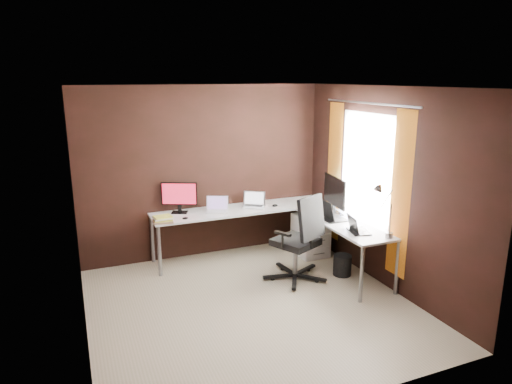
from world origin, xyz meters
The scene contains 15 objects.
room centered at (0.34, 0.07, 1.28)m, with size 3.60×3.60×2.50m.
desk centered at (0.84, 1.04, 0.68)m, with size 2.65×2.25×0.73m.
drawer_pedestal centered at (1.43, 1.15, 0.30)m, with size 0.42×0.50×0.60m, color white.
monitor_left centered at (-0.42, 1.64, 0.98)m, with size 0.47×0.24×0.44m.
monitor_right centered at (1.57, 0.75, 1.03)m, with size 0.19×0.65×0.53m.
laptop_white centered at (0.09, 1.50, 0.78)m, with size 0.37×0.32×0.21m.
laptop_silver centered at (0.66, 1.53, 0.78)m, with size 0.40×0.37×0.22m.
laptop_black_big centered at (1.38, 0.58, 0.79)m, with size 0.30×0.42×0.28m.
laptop_black_small centered at (1.41, -0.03, 0.78)m, with size 0.29×0.36×0.21m.
book_stack centered at (-0.73, 1.30, 0.77)m, with size 0.28×0.23×0.08m.
mouse_left centered at (-0.43, 1.30, 0.75)m, with size 0.08×0.05×0.03m, color black.
mouse_corner centered at (0.95, 1.40, 0.75)m, with size 0.09×0.06×0.04m, color black.
desk_lamp centered at (1.58, -0.28, 1.14)m, with size 0.20×0.24×0.64m.
office_chair centered at (0.85, 0.44, 0.34)m, with size 0.67×0.70×1.16m.
wastebasket centered at (1.46, 0.32, 0.14)m, with size 0.24×0.24×0.28m, color black.
Camera 1 is at (-1.80, -4.50, 2.60)m, focal length 32.00 mm.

